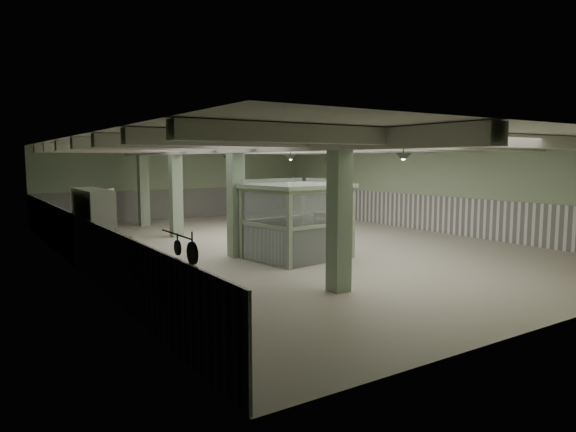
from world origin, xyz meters
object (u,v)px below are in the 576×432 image
prep_counter (127,272)px  filing_cabinet (325,232)px  walkin_cooler (94,230)px  guard_booth (297,206)px

prep_counter → filing_cabinet: bearing=13.9°
prep_counter → walkin_cooler: (-0.08, 2.64, 0.65)m
walkin_cooler → filing_cabinet: 7.03m
prep_counter → filing_cabinet: filing_cabinet is taller
filing_cabinet → guard_booth: bearing=-171.3°
prep_counter → filing_cabinet: 7.08m
prep_counter → filing_cabinet: (6.87, 1.70, 0.19)m
prep_counter → filing_cabinet: size_ratio=3.73×
filing_cabinet → prep_counter: bearing=-176.2°
walkin_cooler → guard_booth: 5.76m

